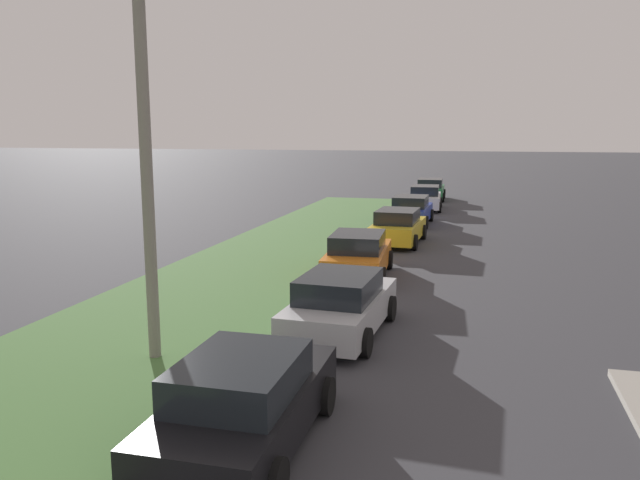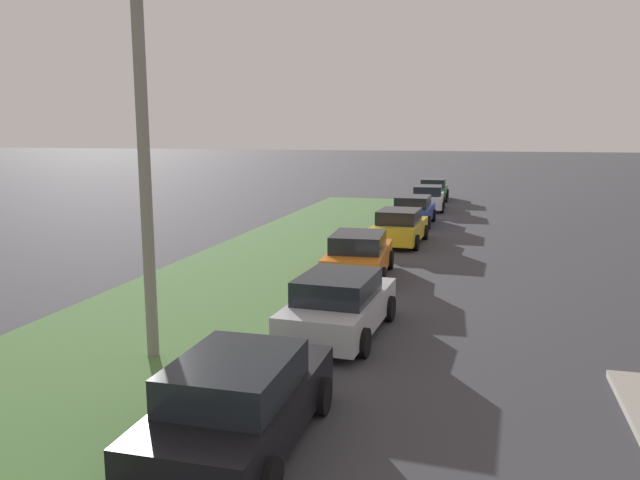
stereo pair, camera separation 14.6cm
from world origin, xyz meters
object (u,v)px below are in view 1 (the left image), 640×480
object	(u,v)px
parked_car_black	(245,403)
parked_car_orange	(358,255)
parked_car_white	(425,198)
parked_car_silver	(341,305)
parked_car_green	(430,190)
streetlight	(159,148)
parked_car_yellow	(398,227)
parked_car_blue	(411,211)

from	to	relation	value
parked_car_black	parked_car_orange	world-z (taller)	same
parked_car_white	parked_car_orange	bearing A→B (deg)	175.73
parked_car_silver	parked_car_green	world-z (taller)	same
parked_car_green	streetlight	world-z (taller)	streetlight
parked_car_yellow	parked_car_white	world-z (taller)	same
parked_car_orange	parked_car_black	bearing A→B (deg)	179.18
parked_car_black	parked_car_yellow	xyz separation A→B (m)	(17.89, 0.03, 0.00)
parked_car_silver	streetlight	bearing A→B (deg)	136.01
parked_car_silver	parked_car_white	bearing A→B (deg)	3.51
parked_car_black	parked_car_yellow	size ratio (longest dim) A/B	0.98
parked_car_silver	parked_car_blue	distance (m)	18.01
parked_car_yellow	parked_car_green	distance (m)	17.67
parked_car_silver	parked_car_blue	xyz separation A→B (m)	(18.00, 0.34, 0.00)
parked_car_blue	parked_car_green	size ratio (longest dim) A/B	0.99
parked_car_blue	parked_car_white	size ratio (longest dim) A/B	0.99
parked_car_yellow	parked_car_green	world-z (taller)	same
parked_car_black	streetlight	distance (m)	5.37
parked_car_black	parked_car_green	xyz separation A→B (m)	(35.56, 0.07, 0.00)
parked_car_orange	parked_car_green	size ratio (longest dim) A/B	1.01
parked_car_orange	parked_car_white	world-z (taller)	same
parked_car_black	parked_car_white	size ratio (longest dim) A/B	0.98
parked_car_black	parked_car_green	world-z (taller)	same
parked_car_orange	parked_car_yellow	size ratio (longest dim) A/B	1.01
parked_car_black	parked_car_yellow	bearing A→B (deg)	0.11
parked_car_silver	streetlight	world-z (taller)	streetlight
parked_car_blue	parked_car_black	bearing A→B (deg)	-178.80
parked_car_silver	parked_car_yellow	size ratio (longest dim) A/B	1.00
parked_car_green	parked_car_yellow	bearing A→B (deg)	178.45
parked_car_yellow	streetlight	bearing A→B (deg)	172.19
parked_car_orange	streetlight	world-z (taller)	streetlight
parked_car_orange	parked_car_green	bearing A→B (deg)	-4.27
parked_car_black	parked_car_orange	bearing A→B (deg)	2.47
parked_car_orange	parked_car_blue	distance (m)	12.12
parked_car_orange	parked_car_white	distance (m)	18.43
parked_car_blue	parked_car_white	xyz separation A→B (m)	(6.31, -0.16, 0.00)
parked_car_black	streetlight	xyz separation A→B (m)	(2.79, 2.76, 3.67)
parked_car_blue	parked_car_white	distance (m)	6.31
streetlight	parked_car_black	bearing A→B (deg)	-135.30
parked_car_orange	parked_car_green	world-z (taller)	same
parked_car_white	streetlight	world-z (taller)	streetlight
parked_car_green	streetlight	distance (m)	33.09
parked_car_silver	parked_car_orange	bearing A→B (deg)	10.12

